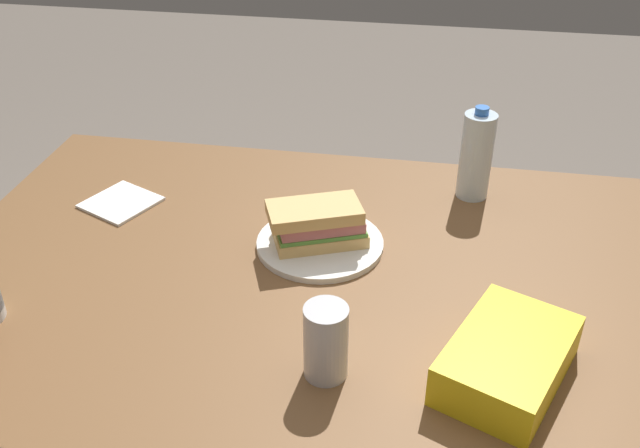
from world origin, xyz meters
name	(u,v)px	position (x,y,z in m)	size (l,w,h in m)	color
dining_table	(339,314)	(0.00, 0.00, 0.64)	(1.49, 0.93, 0.74)	brown
paper_plate	(320,244)	(0.05, -0.08, 0.74)	(0.24, 0.24, 0.01)	white
sandwich	(318,223)	(0.05, -0.08, 0.79)	(0.20, 0.16, 0.08)	#DBB26B
chip_bag	(507,360)	(-0.28, 0.21, 0.77)	(0.23, 0.15, 0.07)	yellow
water_bottle_tall	(476,155)	(-0.23, -0.33, 0.83)	(0.07, 0.07, 0.20)	silver
soda_can_silver	(326,342)	(-0.01, 0.25, 0.80)	(0.07, 0.07, 0.12)	silver
paper_napkin	(121,202)	(0.49, -0.16, 0.74)	(0.13, 0.13, 0.01)	white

